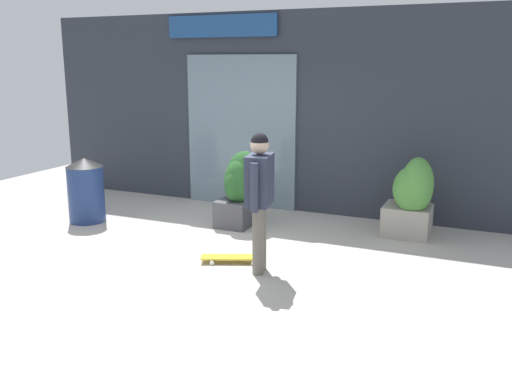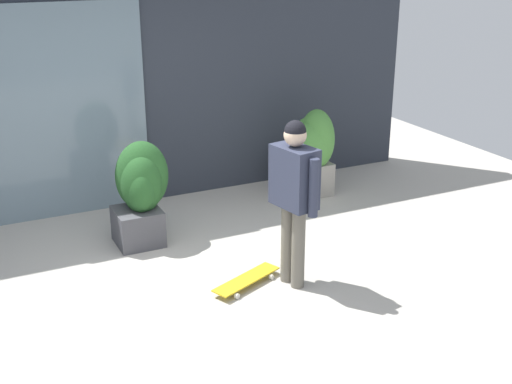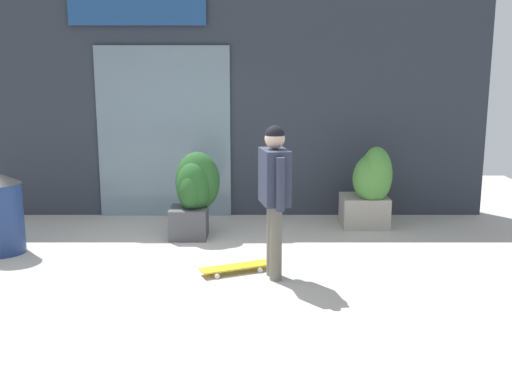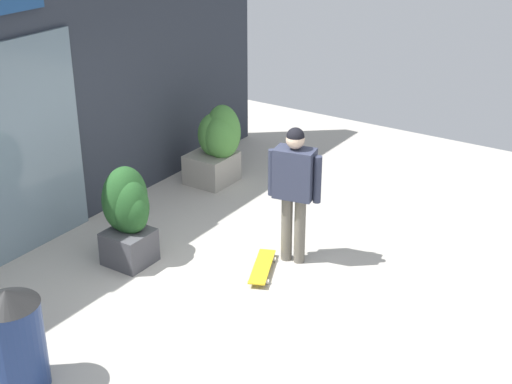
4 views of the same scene
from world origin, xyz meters
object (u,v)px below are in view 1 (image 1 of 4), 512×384
at_px(planter_box_left, 240,186).
at_px(planter_box_right, 412,196).
at_px(skateboard, 233,257).
at_px(trash_bin, 86,190).
at_px(skateboarder, 260,188).

bearing_deg(planter_box_left, planter_box_right, 10.95).
height_order(skateboard, planter_box_left, planter_box_left).
bearing_deg(planter_box_right, trash_bin, -165.65).
distance_m(planter_box_left, trash_bin, 2.41).
bearing_deg(planter_box_left, skateboard, -67.93).
distance_m(planter_box_right, trash_bin, 4.87).
bearing_deg(trash_bin, skateboard, -14.26).
distance_m(skateboard, trash_bin, 3.01).
xyz_separation_m(planter_box_left, planter_box_right, (2.43, 0.47, -0.01)).
distance_m(skateboarder, trash_bin, 3.46).
height_order(skateboarder, trash_bin, skateboarder).
distance_m(skateboard, planter_box_left, 1.68).
height_order(planter_box_left, trash_bin, planter_box_left).
bearing_deg(planter_box_right, skateboard, -133.44).
distance_m(skateboarder, planter_box_right, 2.56).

